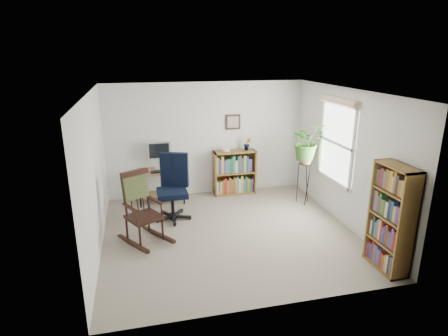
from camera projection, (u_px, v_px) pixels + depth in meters
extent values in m
cube|color=gray|center=(229.00, 233.00, 6.43)|extent=(4.20, 4.00, 0.00)
cube|color=silver|center=(230.00, 91.00, 5.71)|extent=(4.20, 4.00, 0.00)
cube|color=silver|center=(207.00, 139.00, 7.93)|extent=(4.20, 0.00, 2.40)
cube|color=silver|center=(273.00, 217.00, 4.22)|extent=(4.20, 0.00, 2.40)
cube|color=silver|center=(94.00, 176.00, 5.61)|extent=(0.00, 4.00, 2.40)
cube|color=silver|center=(346.00, 158.00, 6.54)|extent=(0.00, 4.00, 2.40)
cube|color=black|center=(161.00, 171.00, 7.47)|extent=(0.40, 0.15, 0.02)
imported|color=#366D26|center=(308.00, 124.00, 7.22)|extent=(1.69, 1.88, 1.46)
imported|color=#366D26|center=(247.00, 148.00, 8.02)|extent=(0.13, 0.24, 0.11)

